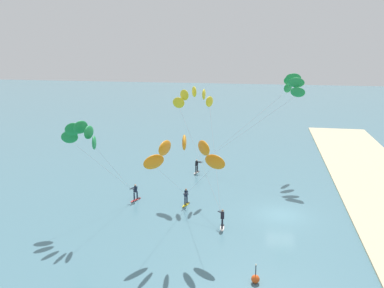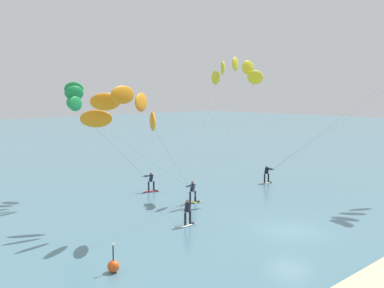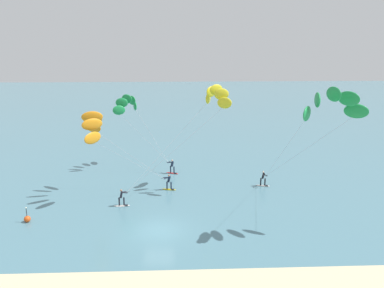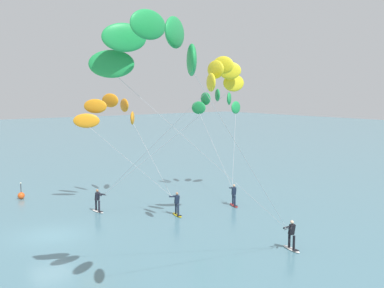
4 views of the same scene
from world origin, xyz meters
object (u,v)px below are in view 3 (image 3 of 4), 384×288
at_px(kitesurfer_nearshore, 212,100).
at_px(marker_buoy, 27,219).
at_px(kitesurfer_far_out, 129,107).
at_px(kitesurfer_downwind, 329,108).
at_px(kitesurfer_mid_water, 96,127).

height_order(kitesurfer_nearshore, marker_buoy, kitesurfer_nearshore).
xyz_separation_m(kitesurfer_far_out, marker_buoy, (-7.31, -14.83, -7.20)).
height_order(kitesurfer_downwind, marker_buoy, kitesurfer_downwind).
height_order(kitesurfer_far_out, marker_buoy, kitesurfer_far_out).
relative_size(kitesurfer_nearshore, kitesurfer_mid_water, 1.22).
bearing_deg(kitesurfer_nearshore, kitesurfer_mid_water, -174.26).
bearing_deg(kitesurfer_mid_water, kitesurfer_far_out, 76.41).
xyz_separation_m(kitesurfer_nearshore, kitesurfer_downwind, (7.95, -9.59, 0.81)).
relative_size(kitesurfer_nearshore, kitesurfer_far_out, 1.26).
relative_size(kitesurfer_mid_water, kitesurfer_far_out, 1.04).
bearing_deg(marker_buoy, kitesurfer_downwind, -6.37).
bearing_deg(kitesurfer_downwind, kitesurfer_mid_water, 156.24).
relative_size(kitesurfer_far_out, marker_buoy, 6.49).
bearing_deg(kitesurfer_mid_water, kitesurfer_nearshore, 5.74).
distance_m(kitesurfer_far_out, kitesurfer_downwind, 24.59).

